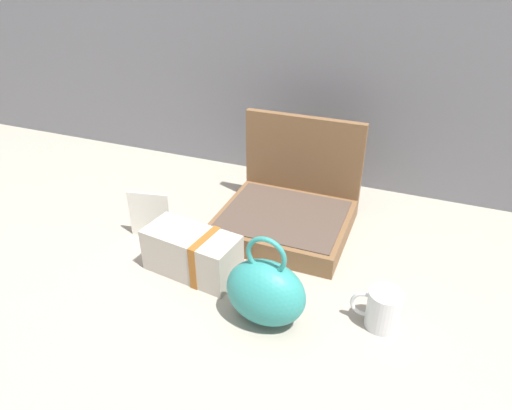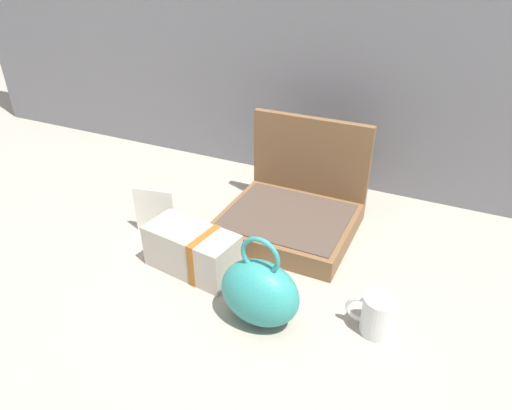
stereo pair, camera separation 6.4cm
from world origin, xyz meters
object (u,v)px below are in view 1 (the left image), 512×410
at_px(open_suitcase, 289,207).
at_px(info_card_left, 150,214).
at_px(cream_toiletry_bag, 193,253).
at_px(coffee_mug, 383,309).
at_px(teal_pouch_handbag, 266,292).

xyz_separation_m(open_suitcase, info_card_left, (-0.36, -0.20, 0.01)).
height_order(cream_toiletry_bag, info_card_left, info_card_left).
relative_size(open_suitcase, info_card_left, 2.59).
bearing_deg(coffee_mug, open_suitcase, 135.48).
bearing_deg(coffee_mug, info_card_left, 170.09).
relative_size(teal_pouch_handbag, cream_toiletry_bag, 0.88).
distance_m(cream_toiletry_bag, coffee_mug, 0.49).
xyz_separation_m(open_suitcase, coffee_mug, (0.33, -0.32, -0.02)).
xyz_separation_m(teal_pouch_handbag, cream_toiletry_bag, (-0.24, 0.09, -0.02)).
relative_size(teal_pouch_handbag, info_card_left, 1.58).
bearing_deg(open_suitcase, coffee_mug, -44.52).
height_order(open_suitcase, cream_toiletry_bag, open_suitcase).
distance_m(open_suitcase, cream_toiletry_bag, 0.35).
distance_m(teal_pouch_handbag, info_card_left, 0.48).
bearing_deg(open_suitcase, info_card_left, -150.60).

